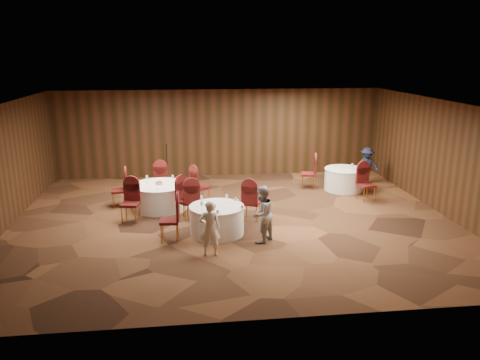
{
  "coord_description": "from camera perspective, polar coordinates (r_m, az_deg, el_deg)",
  "views": [
    {
      "loc": [
        -1.26,
        -12.11,
        4.5
      ],
      "look_at": [
        0.2,
        0.2,
        1.1
      ],
      "focal_mm": 35.0,
      "sensor_mm": 36.0,
      "label": 1
    }
  ],
  "objects": [
    {
      "name": "room_shell",
      "position": [
        12.44,
        -0.81,
        3.57
      ],
      "size": [
        12.0,
        12.0,
        12.0
      ],
      "color": "silver",
      "rests_on": "ground"
    },
    {
      "name": "woman_b",
      "position": [
        11.34,
        2.63,
        -4.19
      ],
      "size": [
        0.86,
        0.87,
        1.42
      ],
      "primitive_type": "imported",
      "rotation": [
        0.0,
        0.0,
        3.97
      ],
      "color": "#9E9FA3",
      "rests_on": "ground"
    },
    {
      "name": "tabletop_right",
      "position": [
        15.84,
        13.54,
        1.76
      ],
      "size": [
        0.08,
        0.08,
        0.22
      ],
      "color": "silver",
      "rests_on": "table_right"
    },
    {
      "name": "woman_a",
      "position": [
        10.62,
        -3.71,
        -5.91
      ],
      "size": [
        0.49,
        0.33,
        1.31
      ],
      "primitive_type": "imported",
      "rotation": [
        0.0,
        0.0,
        3.12
      ],
      "color": "white",
      "rests_on": "ground"
    },
    {
      "name": "man_c",
      "position": [
        17.03,
        15.2,
        1.71
      ],
      "size": [
        0.96,
        0.8,
        1.29
      ],
      "primitive_type": "imported",
      "rotation": [
        0.0,
        0.0,
        5.83
      ],
      "color": "#161C32",
      "rests_on": "ground"
    },
    {
      "name": "ground",
      "position": [
        12.98,
        -0.78,
        -4.95
      ],
      "size": [
        12.0,
        12.0,
        0.0
      ],
      "primitive_type": "plane",
      "color": "black",
      "rests_on": "ground"
    },
    {
      "name": "mic_stand",
      "position": [
        16.44,
        -8.84,
        0.78
      ],
      "size": [
        0.24,
        0.24,
        1.47
      ],
      "color": "black",
      "rests_on": "ground"
    },
    {
      "name": "chairs_right",
      "position": [
        15.55,
        11.61,
        0.11
      ],
      "size": [
        2.05,
        2.21,
        1.0
      ],
      "color": "#3F0C0D",
      "rests_on": "ground"
    },
    {
      "name": "tabletop_main",
      "position": [
        11.73,
        -2.27,
        -2.87
      ],
      "size": [
        1.12,
        1.12,
        0.22
      ],
      "color": "silver",
      "rests_on": "table_main"
    },
    {
      "name": "chairs_left",
      "position": [
        14.05,
        -9.7,
        -1.43
      ],
      "size": [
        3.09,
        2.96,
        1.0
      ],
      "color": "#3F0C0D",
      "rests_on": "ground"
    },
    {
      "name": "tabletop_left",
      "position": [
        13.92,
        -9.84,
        -0.22
      ],
      "size": [
        0.84,
        0.77,
        0.22
      ],
      "color": "silver",
      "rests_on": "table_left"
    },
    {
      "name": "chairs_main",
      "position": [
        12.51,
        -4.27,
        -3.35
      ],
      "size": [
        2.83,
        2.06,
        1.0
      ],
      "color": "#3F0C0D",
      "rests_on": "ground"
    },
    {
      "name": "table_main",
      "position": [
        11.96,
        -2.84,
        -4.85
      ],
      "size": [
        1.4,
        1.4,
        0.74
      ],
      "color": "white",
      "rests_on": "ground"
    },
    {
      "name": "table_left",
      "position": [
        14.04,
        -9.75,
        -1.97
      ],
      "size": [
        1.62,
        1.62,
        0.74
      ],
      "color": "white",
      "rests_on": "ground"
    },
    {
      "name": "table_right",
      "position": [
        16.09,
        12.56,
        0.11
      ],
      "size": [
        1.31,
        1.31,
        0.74
      ],
      "color": "white",
      "rests_on": "ground"
    }
  ]
}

